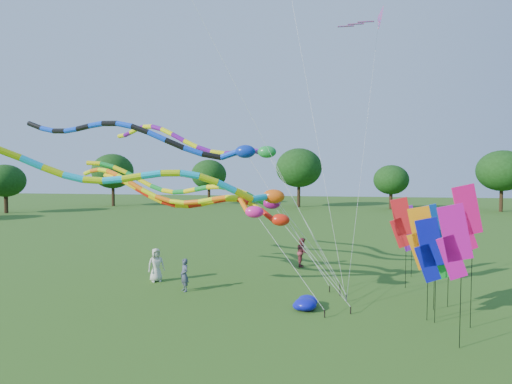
% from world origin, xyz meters
% --- Properties ---
extents(ground, '(160.00, 160.00, 0.00)m').
position_xyz_m(ground, '(0.00, 0.00, 0.00)').
color(ground, '#2E5A18').
rests_on(ground, ground).
extents(tree_ring, '(114.17, 117.11, 9.72)m').
position_xyz_m(tree_ring, '(2.82, -3.93, 5.67)').
color(tree_ring, '#382314').
rests_on(tree_ring, ground).
extents(tube_kite_red, '(12.05, 3.14, 6.10)m').
position_xyz_m(tube_kite_red, '(-3.63, 5.30, 4.21)').
color(tube_kite_red, black).
rests_on(tube_kite_red, ground).
extents(tube_kite_orange, '(12.77, 4.71, 6.45)m').
position_xyz_m(tube_kite_orange, '(-5.06, 5.31, 4.63)').
color(tube_kite_orange, black).
rests_on(tube_kite_orange, ground).
extents(tube_kite_purple, '(13.76, 6.46, 8.98)m').
position_xyz_m(tube_kite_purple, '(-5.01, 8.30, 7.24)').
color(tube_kite_purple, black).
rests_on(tube_kite_purple, ground).
extents(tube_kite_blue, '(16.88, 2.21, 9.12)m').
position_xyz_m(tube_kite_blue, '(-7.16, 7.06, 7.36)').
color(tube_kite_blue, black).
rests_on(tube_kite_blue, ground).
extents(tube_kite_cyan, '(13.44, 5.76, 7.18)m').
position_xyz_m(tube_kite_cyan, '(-4.46, 3.92, 5.18)').
color(tube_kite_cyan, black).
rests_on(tube_kite_cyan, ground).
extents(tube_kite_green, '(13.45, 2.34, 6.84)m').
position_xyz_m(tube_kite_green, '(-4.77, 6.96, 4.82)').
color(tube_kite_green, black).
rests_on(tube_kite_green, ground).
extents(delta_kite_high_c, '(2.85, 7.61, 15.63)m').
position_xyz_m(delta_kite_high_c, '(4.42, 10.93, 14.15)').
color(delta_kite_high_c, black).
rests_on(delta_kite_high_c, ground).
extents(banner_pole_orange, '(1.14, 0.38, 4.43)m').
position_xyz_m(banner_pole_orange, '(5.27, 3.19, 3.17)').
color(banner_pole_orange, black).
rests_on(banner_pole_orange, ground).
extents(banner_pole_red, '(1.16, 0.15, 4.47)m').
position_xyz_m(banner_pole_red, '(5.26, 7.66, 3.21)').
color(banner_pole_red, black).
rests_on(banner_pole_red, ground).
extents(banner_pole_magenta_b, '(1.16, 0.25, 5.30)m').
position_xyz_m(banner_pole_magenta_b, '(6.65, 2.53, 4.03)').
color(banner_pole_magenta_b, black).
rests_on(banner_pole_magenta_b, ground).
extents(banner_pole_blue_a, '(1.16, 0.08, 4.03)m').
position_xyz_m(banner_pole_blue_a, '(5.50, 2.92, 2.77)').
color(banner_pole_blue_a, black).
rests_on(banner_pole_blue_a, ground).
extents(banner_pole_blue_b, '(1.15, 0.35, 4.41)m').
position_xyz_m(banner_pole_blue_b, '(5.83, 4.41, 3.15)').
color(banner_pole_blue_b, black).
rests_on(banner_pole_blue_b, ground).
extents(banner_pole_magenta_a, '(1.16, 0.12, 4.73)m').
position_xyz_m(banner_pole_magenta_a, '(5.72, 0.61, 3.47)').
color(banner_pole_magenta_a, black).
rests_on(banner_pole_magenta_a, ground).
extents(banner_pole_green, '(1.16, 0.23, 3.68)m').
position_xyz_m(banner_pole_green, '(6.50, 4.94, 2.43)').
color(banner_pole_green, black).
rests_on(banner_pole_green, ground).
extents(banner_pole_violet, '(1.13, 0.42, 3.90)m').
position_xyz_m(banner_pole_violet, '(5.97, 9.88, 2.65)').
color(banner_pole_violet, black).
rests_on(banner_pole_violet, ground).
extents(blue_nylon_heap, '(1.57, 1.46, 0.50)m').
position_xyz_m(blue_nylon_heap, '(0.79, 3.62, 0.22)').
color(blue_nylon_heap, '#0D11AE').
rests_on(blue_nylon_heap, ground).
extents(person_a, '(1.01, 0.94, 1.73)m').
position_xyz_m(person_a, '(-7.02, 6.84, 0.86)').
color(person_a, beige).
rests_on(person_a, ground).
extents(person_b, '(0.66, 0.67, 1.56)m').
position_xyz_m(person_b, '(-4.99, 5.38, 0.78)').
color(person_b, '#43495E').
rests_on(person_b, ground).
extents(person_c, '(0.72, 0.89, 1.73)m').
position_xyz_m(person_c, '(0.26, 11.54, 0.86)').
color(person_c, maroon).
rests_on(person_c, ground).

